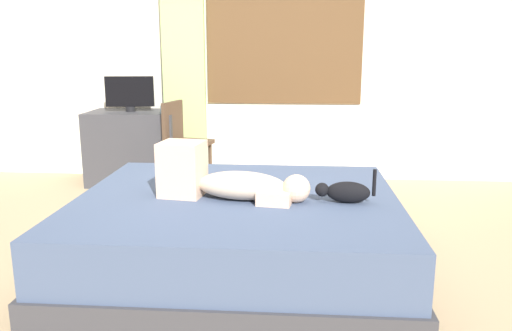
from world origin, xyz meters
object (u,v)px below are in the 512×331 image
person_lying (226,180)px  chair_by_desk (182,138)px  tv_monitor (130,93)px  desk (135,148)px  bed (238,230)px  cup (165,110)px  cat (345,192)px

person_lying → chair_by_desk: 1.94m
person_lying → tv_monitor: bearing=121.7°
person_lying → chair_by_desk: bearing=110.3°
chair_by_desk → desk: bearing=160.8°
bed → tv_monitor: size_ratio=4.27×
tv_monitor → cup: size_ratio=6.07×
cat → chair_by_desk: (-1.40, 1.86, -0.01)m
bed → desk: bearing=123.2°
desk → bed: bearing=-56.8°
tv_monitor → bed: bearing=-56.2°
tv_monitor → cup: bearing=-21.0°
person_lying → cup: 2.05m
bed → person_lying: 0.35m
bed → tv_monitor: tv_monitor is taller
desk → cup: cup is taller
cat → tv_monitor: tv_monitor is taller
cat → chair_by_desk: size_ratio=0.42×
person_lying → cat: bearing=-3.8°
bed → desk: (-1.28, 1.95, 0.15)m
cup → bed: bearing=-63.0°
bed → person_lying: person_lying is taller
cat → tv_monitor: size_ratio=0.75×
cup → person_lying: bearing=-65.4°
person_lying → cat: 0.73m
tv_monitor → cup: tv_monitor is taller
bed → chair_by_desk: 1.93m
bed → cup: (-0.92, 1.80, 0.55)m
desk → chair_by_desk: bearing=-19.2°
desk → tv_monitor: 0.55m
desk → cat: bearing=-46.7°
cat → cup: bearing=129.6°
cat → desk: (-1.93, 2.05, -0.15)m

